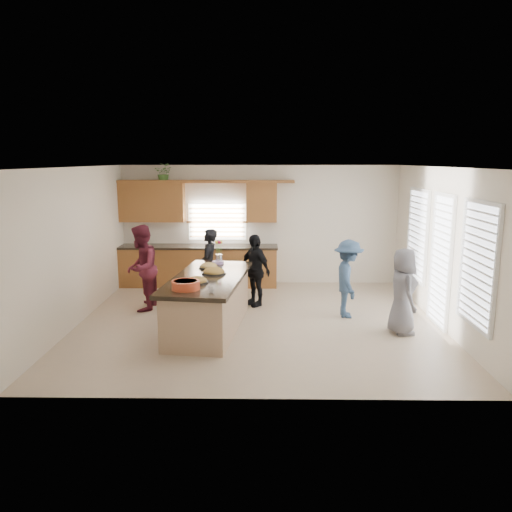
{
  "coord_description": "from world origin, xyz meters",
  "views": [
    {
      "loc": [
        0.09,
        -8.75,
        2.93
      ],
      "look_at": [
        -0.04,
        0.41,
        1.15
      ],
      "focal_mm": 35.0,
      "sensor_mm": 36.0,
      "label": 1
    }
  ],
  "objects_px": {
    "salad_bowl": "(186,285)",
    "woman_right_front": "(403,291)",
    "island": "(209,304)",
    "woman_right_back": "(348,279)",
    "woman_left_mid": "(141,268)",
    "woman_left_back": "(209,266)",
    "woman_left_front": "(255,270)"
  },
  "relations": [
    {
      "from": "salad_bowl",
      "to": "woman_left_back",
      "type": "distance_m",
      "value": 2.64
    },
    {
      "from": "woman_left_front",
      "to": "salad_bowl",
      "type": "bearing_deg",
      "value": -64.45
    },
    {
      "from": "woman_left_back",
      "to": "woman_left_front",
      "type": "relative_size",
      "value": 1.05
    },
    {
      "from": "salad_bowl",
      "to": "woman_right_back",
      "type": "relative_size",
      "value": 0.3
    },
    {
      "from": "woman_left_front",
      "to": "island",
      "type": "bearing_deg",
      "value": -68.58
    },
    {
      "from": "salad_bowl",
      "to": "woman_right_back",
      "type": "bearing_deg",
      "value": 30.49
    },
    {
      "from": "woman_left_mid",
      "to": "woman_right_front",
      "type": "distance_m",
      "value": 4.92
    },
    {
      "from": "island",
      "to": "woman_left_front",
      "type": "height_order",
      "value": "woman_left_front"
    },
    {
      "from": "salad_bowl",
      "to": "woman_left_front",
      "type": "xyz_separation_m",
      "value": [
        1.02,
        2.37,
        -0.3
      ]
    },
    {
      "from": "island",
      "to": "woman_right_back",
      "type": "distance_m",
      "value": 2.67
    },
    {
      "from": "island",
      "to": "woman_left_back",
      "type": "relative_size",
      "value": 1.84
    },
    {
      "from": "woman_left_mid",
      "to": "woman_right_back",
      "type": "bearing_deg",
      "value": 86.2
    },
    {
      "from": "island",
      "to": "woman_right_front",
      "type": "xyz_separation_m",
      "value": [
        3.31,
        -0.15,
        0.28
      ]
    },
    {
      "from": "salad_bowl",
      "to": "woman_right_front",
      "type": "bearing_deg",
      "value": 11.61
    },
    {
      "from": "woman_left_back",
      "to": "island",
      "type": "bearing_deg",
      "value": 11.9
    },
    {
      "from": "woman_left_back",
      "to": "woman_right_front",
      "type": "bearing_deg",
      "value": 67.61
    },
    {
      "from": "woman_left_mid",
      "to": "salad_bowl",
      "type": "bearing_deg",
      "value": 32.04
    },
    {
      "from": "island",
      "to": "woman_left_mid",
      "type": "bearing_deg",
      "value": 148.54
    },
    {
      "from": "woman_left_mid",
      "to": "woman_right_back",
      "type": "height_order",
      "value": "woman_left_mid"
    },
    {
      "from": "woman_right_back",
      "to": "woman_right_front",
      "type": "relative_size",
      "value": 1.0
    },
    {
      "from": "island",
      "to": "woman_right_back",
      "type": "height_order",
      "value": "woman_right_back"
    },
    {
      "from": "woman_left_back",
      "to": "woman_left_front",
      "type": "xyz_separation_m",
      "value": [
        0.95,
        -0.25,
        -0.04
      ]
    },
    {
      "from": "salad_bowl",
      "to": "woman_right_front",
      "type": "height_order",
      "value": "woman_right_front"
    },
    {
      "from": "island",
      "to": "salad_bowl",
      "type": "bearing_deg",
      "value": -98.91
    },
    {
      "from": "woman_right_back",
      "to": "woman_right_front",
      "type": "height_order",
      "value": "woman_right_front"
    },
    {
      "from": "island",
      "to": "woman_left_back",
      "type": "xyz_separation_m",
      "value": [
        -0.18,
        1.75,
        0.31
      ]
    },
    {
      "from": "woman_right_back",
      "to": "woman_left_back",
      "type": "bearing_deg",
      "value": 72.76
    },
    {
      "from": "woman_right_back",
      "to": "woman_right_front",
      "type": "bearing_deg",
      "value": -136.97
    },
    {
      "from": "woman_right_front",
      "to": "woman_left_mid",
      "type": "bearing_deg",
      "value": 70.81
    },
    {
      "from": "woman_left_back",
      "to": "woman_right_back",
      "type": "distance_m",
      "value": 2.89
    },
    {
      "from": "woman_left_back",
      "to": "woman_left_mid",
      "type": "bearing_deg",
      "value": -57.91
    },
    {
      "from": "island",
      "to": "woman_left_mid",
      "type": "height_order",
      "value": "woman_left_mid"
    }
  ]
}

